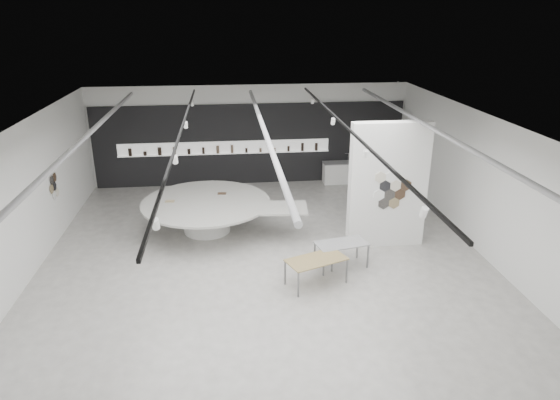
{
  "coord_description": "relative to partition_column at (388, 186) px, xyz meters",
  "views": [
    {
      "loc": [
        -0.95,
        -11.72,
        6.4
      ],
      "look_at": [
        0.49,
        1.2,
        1.42
      ],
      "focal_mm": 32.0,
      "sensor_mm": 36.0,
      "label": 1
    }
  ],
  "objects": [
    {
      "name": "room",
      "position": [
        -3.59,
        -1.0,
        0.27
      ],
      "size": [
        12.02,
        14.02,
        3.82
      ],
      "color": "#B3AFA8",
      "rests_on": "ground"
    },
    {
      "name": "sample_table_wood",
      "position": [
        -2.36,
        -2.01,
        -1.16
      ],
      "size": [
        1.63,
        1.22,
        0.69
      ],
      "rotation": [
        0.0,
        0.0,
        0.38
      ],
      "color": "olive",
      "rests_on": "ground"
    },
    {
      "name": "sample_table_stone",
      "position": [
        -1.55,
        -1.2,
        -1.17
      ],
      "size": [
        1.46,
        0.95,
        0.69
      ],
      "rotation": [
        0.0,
        0.0,
        0.22
      ],
      "color": "gray",
      "rests_on": "ground"
    },
    {
      "name": "partition_column",
      "position": [
        0.0,
        0.0,
        0.0
      ],
      "size": [
        2.2,
        0.38,
        3.6
      ],
      "color": "white",
      "rests_on": "ground"
    },
    {
      "name": "kitchen_counter",
      "position": [
        0.01,
        5.54,
        -1.38
      ],
      "size": [
        1.48,
        0.58,
        1.16
      ],
      "rotation": [
        0.0,
        0.0,
        0.0
      ],
      "color": "white",
      "rests_on": "ground"
    },
    {
      "name": "back_wall_display",
      "position": [
        -3.58,
        5.94,
        -0.26
      ],
      "size": [
        11.8,
        0.27,
        3.1
      ],
      "color": "black",
      "rests_on": "ground"
    },
    {
      "name": "display_island",
      "position": [
        -5.05,
        1.46,
        -1.16
      ],
      "size": [
        5.12,
        4.22,
        1.0
      ],
      "rotation": [
        0.0,
        0.0,
        -0.09
      ],
      "color": "white",
      "rests_on": "ground"
    }
  ]
}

